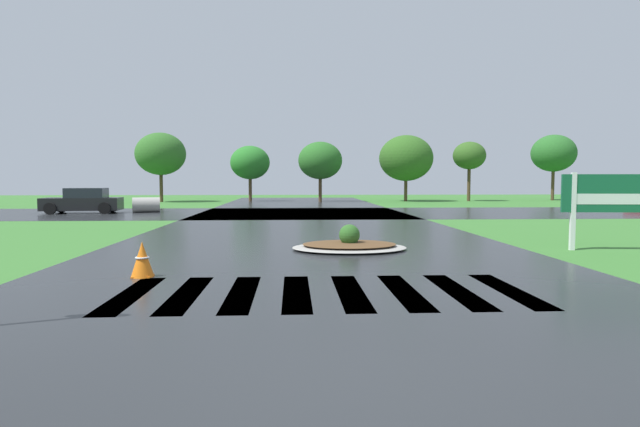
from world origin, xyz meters
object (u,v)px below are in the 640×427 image
object	(u,v)px
median_island	(349,245)
drainage_pipe_stack	(146,205)
estate_billboard	(616,197)
traffic_cone	(142,260)
car_silver_hatch	(83,201)

from	to	relation	value
median_island	drainage_pipe_stack	distance (m)	19.23
estate_billboard	median_island	bearing A→B (deg)	1.68
median_island	traffic_cone	xyz separation A→B (m)	(-4.41, -3.71, 0.21)
estate_billboard	car_silver_hatch	size ratio (longest dim) A/B	0.67
estate_billboard	median_island	world-z (taller)	estate_billboard
median_island	car_silver_hatch	xyz separation A→B (m)	(-13.17, 15.91, 0.53)
estate_billboard	median_island	distance (m)	7.14
drainage_pipe_stack	traffic_cone	world-z (taller)	drainage_pipe_stack
traffic_cone	median_island	bearing A→B (deg)	40.05
estate_billboard	drainage_pipe_stack	xyz separation A→B (m)	(-16.89, 16.98, -0.98)
traffic_cone	estate_billboard	bearing A→B (deg)	15.75
drainage_pipe_stack	traffic_cone	xyz separation A→B (m)	(5.47, -20.20, -0.09)
estate_billboard	median_island	xyz separation A→B (m)	(-7.01, 0.48, -1.28)
median_island	estate_billboard	bearing A→B (deg)	-3.95
median_island	drainage_pipe_stack	size ratio (longest dim) A/B	1.85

